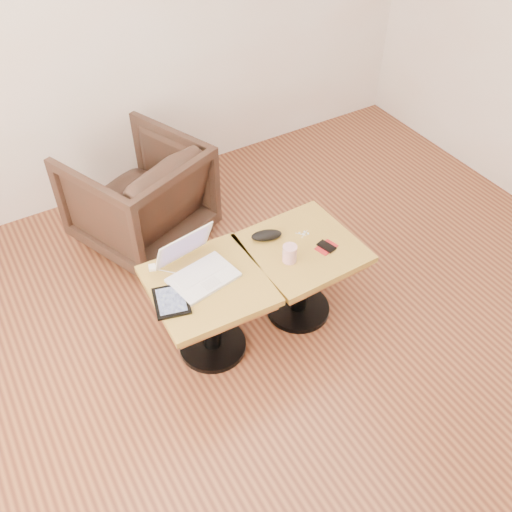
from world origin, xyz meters
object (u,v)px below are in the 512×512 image
side_table_right (301,263)px  striped_cup (290,254)px  laptop (197,267)px  side_table_left (209,300)px  armchair (138,195)px

side_table_right → striped_cup: 0.23m
laptop → striped_cup: (0.47, -0.16, 0.00)m
striped_cup → side_table_left: bearing=170.6°
armchair → side_table_right: bearing=93.7°
side_table_right → striped_cup: size_ratio=6.05×
side_table_left → striped_cup: 0.50m
side_table_right → laptop: size_ratio=1.58×
side_table_left → laptop: laptop is taller
side_table_left → armchair: (0.04, 1.11, -0.04)m
side_table_left → armchair: armchair is taller
side_table_left → striped_cup: (0.46, -0.08, 0.18)m
armchair → striped_cup: bearing=87.3°
side_table_left → side_table_right: 0.58m
side_table_left → side_table_right: (0.58, -0.02, 0.00)m
side_table_left → side_table_right: same height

